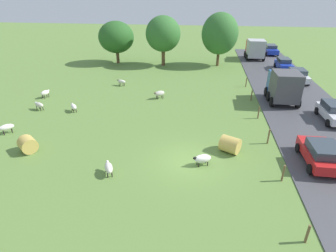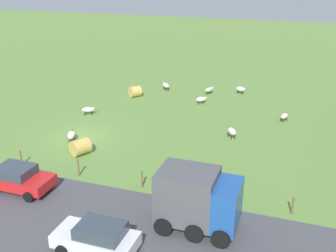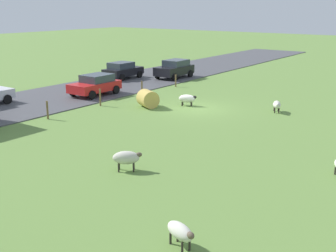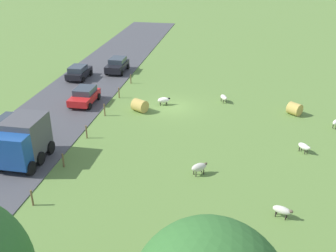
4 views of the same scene
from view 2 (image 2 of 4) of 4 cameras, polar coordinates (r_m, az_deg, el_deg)
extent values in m
plane|color=olive|center=(33.48, -11.94, -1.47)|extent=(160.00, 160.00, 0.00)
ellipsoid|color=white|center=(40.45, 4.65, 3.76)|extent=(0.98, 1.05, 0.45)
ellipsoid|color=silver|center=(40.61, 5.26, 3.97)|extent=(0.30, 0.31, 0.20)
cylinder|color=#2D2823|center=(40.77, 4.91, 3.41)|extent=(0.07, 0.07, 0.33)
cylinder|color=#2D2823|center=(40.56, 5.06, 3.31)|extent=(0.07, 0.07, 0.33)
cylinder|color=#2D2823|center=(40.55, 4.21, 3.33)|extent=(0.07, 0.07, 0.33)
cylinder|color=#2D2823|center=(40.34, 4.36, 3.22)|extent=(0.07, 0.07, 0.33)
ellipsoid|color=silver|center=(44.18, 10.11, 5.14)|extent=(0.81, 1.09, 0.51)
ellipsoid|color=silver|center=(43.94, 10.64, 5.17)|extent=(0.26, 0.31, 0.20)
cylinder|color=#2D2823|center=(44.28, 10.47, 4.64)|extent=(0.07, 0.07, 0.37)
cylinder|color=#2D2823|center=(44.05, 10.29, 4.57)|extent=(0.07, 0.07, 0.37)
cylinder|color=#2D2823|center=(44.52, 9.87, 4.78)|extent=(0.07, 0.07, 0.37)
cylinder|color=#2D2823|center=(44.29, 9.69, 4.70)|extent=(0.07, 0.07, 0.37)
ellipsoid|color=silver|center=(38.07, -11.17, 2.26)|extent=(0.90, 1.18, 0.47)
ellipsoid|color=silver|center=(38.00, -10.41, 2.45)|extent=(0.28, 0.31, 0.20)
cylinder|color=#2D2823|center=(38.28, -10.68, 1.87)|extent=(0.07, 0.07, 0.33)
cylinder|color=#2D2823|center=(38.04, -10.70, 1.74)|extent=(0.07, 0.07, 0.33)
cylinder|color=#2D2823|center=(38.33, -11.57, 1.83)|extent=(0.07, 0.07, 0.33)
cylinder|color=#2D2823|center=(38.08, -11.59, 1.70)|extent=(0.07, 0.07, 0.33)
ellipsoid|color=white|center=(32.67, -13.40, -1.24)|extent=(1.25, 0.94, 0.55)
ellipsoid|color=black|center=(33.10, -13.27, -0.68)|extent=(0.31, 0.27, 0.20)
cylinder|color=#2D2823|center=(33.11, -13.52, -1.60)|extent=(0.07, 0.07, 0.29)
cylinder|color=#2D2823|center=(33.05, -13.00, -1.59)|extent=(0.07, 0.07, 0.29)
cylinder|color=#2D2823|center=(32.55, -13.70, -2.03)|extent=(0.07, 0.07, 0.29)
cylinder|color=#2D2823|center=(32.49, -13.17, -2.02)|extent=(0.07, 0.07, 0.29)
ellipsoid|color=silver|center=(37.22, 16.02, 1.37)|extent=(1.16, 0.80, 0.45)
ellipsoid|color=brown|center=(37.63, 16.36, 1.71)|extent=(0.31, 0.26, 0.20)
cylinder|color=#2D2823|center=(37.63, 15.98, 1.05)|extent=(0.07, 0.07, 0.33)
cylinder|color=#2D2823|center=(37.54, 16.32, 0.96)|extent=(0.07, 0.07, 0.33)
cylinder|color=#2D2823|center=(37.12, 15.60, 0.80)|extent=(0.07, 0.07, 0.33)
cylinder|color=#2D2823|center=(37.03, 15.94, 0.71)|extent=(0.07, 0.07, 0.33)
ellipsoid|color=white|center=(44.83, -0.31, 5.72)|extent=(1.09, 1.13, 0.48)
ellipsoid|color=silver|center=(45.24, -0.61, 6.01)|extent=(0.31, 0.31, 0.20)
cylinder|color=#2D2823|center=(45.13, -0.63, 5.34)|extent=(0.07, 0.07, 0.38)
cylinder|color=#2D2823|center=(45.25, -0.33, 5.38)|extent=(0.07, 0.07, 0.38)
cylinder|color=#2D2823|center=(44.62, -0.28, 5.15)|extent=(0.07, 0.07, 0.38)
cylinder|color=#2D2823|center=(44.74, 0.02, 5.19)|extent=(0.07, 0.07, 0.38)
ellipsoid|color=beige|center=(32.70, 8.92, -0.73)|extent=(1.22, 1.12, 0.55)
ellipsoid|color=brown|center=(33.09, 8.53, -0.20)|extent=(0.32, 0.30, 0.20)
cylinder|color=#2D2823|center=(33.03, 8.41, -1.20)|extent=(0.07, 0.07, 0.36)
cylinder|color=#2D2823|center=(33.16, 8.89, -1.13)|extent=(0.07, 0.07, 0.36)
cylinder|color=#2D2823|center=(32.53, 8.89, -1.59)|extent=(0.07, 0.07, 0.36)
cylinder|color=#2D2823|center=(32.66, 9.36, -1.53)|extent=(0.07, 0.07, 0.36)
ellipsoid|color=beige|center=(43.64, 5.77, 5.09)|extent=(1.17, 0.89, 0.47)
ellipsoid|color=silver|center=(44.00, 6.20, 5.35)|extent=(0.31, 0.27, 0.20)
cylinder|color=#2D2823|center=(44.04, 5.87, 4.78)|extent=(0.07, 0.07, 0.33)
cylinder|color=#2D2823|center=(43.89, 6.13, 4.70)|extent=(0.07, 0.07, 0.33)
cylinder|color=#2D2823|center=(43.60, 5.37, 4.62)|extent=(0.07, 0.07, 0.33)
cylinder|color=#2D2823|center=(43.44, 5.63, 4.55)|extent=(0.07, 0.07, 0.33)
cylinder|color=tan|center=(30.23, -12.18, -2.88)|extent=(1.67, 1.62, 1.16)
cylinder|color=tan|center=(42.74, -4.65, 4.84)|extent=(1.56, 1.56, 1.12)
cylinder|color=brown|center=(29.73, -19.91, -4.24)|extent=(0.12, 0.12, 1.11)
cylinder|color=brown|center=(27.26, -12.46, -5.71)|extent=(0.12, 0.12, 1.18)
cylinder|color=brown|center=(25.38, -3.67, -7.44)|extent=(0.12, 0.12, 1.12)
cylinder|color=brown|center=(24.20, 6.33, -9.17)|extent=(0.12, 0.12, 1.07)
cylinder|color=brown|center=(23.81, 17.09, -10.64)|extent=(0.12, 0.12, 1.09)
cube|color=#1E4C99|center=(20.92, 8.29, -10.96)|extent=(2.43, 1.20, 2.30)
cube|color=#4C4C51|center=(21.21, 2.74, -9.59)|extent=(2.43, 2.96, 2.71)
cylinder|color=black|center=(22.55, 8.76, -11.83)|extent=(0.30, 0.96, 0.96)
cylinder|color=black|center=(20.59, 7.41, -15.41)|extent=(0.30, 0.96, 0.96)
cylinder|color=black|center=(22.77, 5.39, -11.30)|extent=(0.30, 0.96, 0.96)
cylinder|color=black|center=(20.83, 3.69, -14.76)|extent=(0.30, 0.96, 0.96)
cylinder|color=black|center=(23.13, 1.41, -10.62)|extent=(0.30, 0.96, 0.96)
cylinder|color=black|center=(21.22, -0.67, -13.93)|extent=(0.30, 0.96, 0.96)
cube|color=red|center=(26.47, -19.98, -7.18)|extent=(1.97, 3.94, 0.65)
cube|color=#333D47|center=(26.37, -20.65, -5.90)|extent=(1.73, 2.17, 0.56)
cylinder|color=black|center=(26.56, -16.40, -7.40)|extent=(0.22, 0.64, 0.64)
cylinder|color=black|center=(25.23, -18.95, -9.37)|extent=(0.22, 0.64, 0.64)
cylinder|color=black|center=(28.03, -20.72, -6.37)|extent=(0.22, 0.64, 0.64)
cube|color=silver|center=(20.41, -10.10, -15.39)|extent=(1.83, 4.02, 0.65)
cube|color=#333D47|center=(19.93, -9.43, -14.21)|extent=(1.61, 2.21, 0.56)
cylinder|color=black|center=(20.59, -14.63, -16.59)|extent=(0.22, 0.64, 0.64)
cylinder|color=black|center=(21.80, -11.95, -13.91)|extent=(0.22, 0.64, 0.64)
cylinder|color=black|center=(20.75, -5.50, -15.54)|extent=(0.22, 0.64, 0.64)
camera|label=1|loc=(40.72, -33.24, 14.59)|focal=29.06mm
camera|label=3|loc=(42.61, 30.34, 10.38)|focal=47.47mm
camera|label=4|loc=(36.52, 51.22, 16.84)|focal=41.90mm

